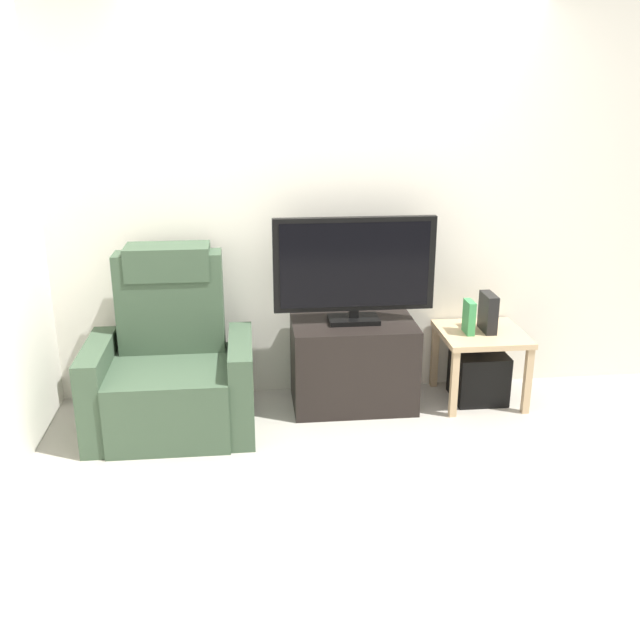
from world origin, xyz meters
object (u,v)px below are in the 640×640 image
recliner_armchair (171,368)px  game_console (488,313)px  subwoofer_box (478,376)px  book_upright (469,317)px  television (354,268)px  tv_stand (353,364)px  side_table (481,342)px

recliner_armchair → game_console: bearing=-5.4°
subwoofer_box → game_console: bearing=15.9°
book_upright → game_console: 0.14m
television → subwoofer_box: bearing=-1.6°
television → subwoofer_box: television is taller
tv_stand → recliner_armchair: bearing=-171.5°
recliner_armchair → subwoofer_box: 2.00m
television → game_console: television is taller
television → game_console: bearing=-0.9°
book_upright → subwoofer_box: bearing=11.3°
recliner_armchair → subwoofer_box: recliner_armchair is taller
tv_stand → television: television is taller
television → book_upright: television is taller
tv_stand → side_table: 0.85m
television → subwoofer_box: 1.13m
subwoofer_box → game_console: 0.44m
side_table → tv_stand: bearing=179.6°
television → side_table: size_ratio=1.87×
side_table → game_console: size_ratio=2.16×
game_console → subwoofer_box: bearing=-164.1°
tv_stand → game_console: size_ratio=3.14×
subwoofer_box → book_upright: size_ratio=1.53×
recliner_armchair → tv_stand: bearing=-1.9°
game_console → tv_stand: bearing=-179.7°
tv_stand → book_upright: (0.74, -0.03, 0.30)m
side_table → television: bearing=178.4°
tv_stand → subwoofer_box: bearing=-0.4°
recliner_armchair → book_upright: recliner_armchair is taller
recliner_armchair → book_upright: 1.90m
recliner_armchair → book_upright: (1.88, 0.14, 0.21)m
book_upright → side_table: bearing=11.3°
tv_stand → recliner_armchair: 1.15m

